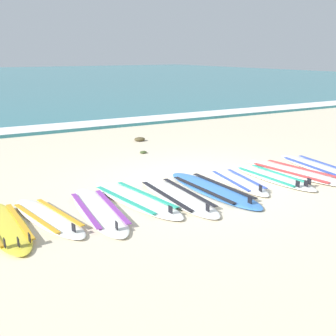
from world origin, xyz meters
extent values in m
plane|color=beige|center=(0.00, 0.00, 0.00)|extent=(80.00, 80.00, 0.00)
cube|color=white|center=(0.00, 7.01, 0.06)|extent=(80.00, 1.25, 0.11)
ellipsoid|color=yellow|center=(-3.60, -0.45, 0.04)|extent=(0.57, 2.18, 0.07)
cube|color=gold|center=(-3.40, -0.45, 0.08)|extent=(0.09, 1.52, 0.01)
cube|color=black|center=(-3.59, -1.30, 0.12)|extent=(0.01, 0.09, 0.11)
cube|color=black|center=(-3.74, -1.24, 0.12)|extent=(0.01, 0.09, 0.11)
cube|color=black|center=(-3.44, -1.24, 0.12)|extent=(0.01, 0.09, 0.11)
ellipsoid|color=silver|center=(-2.99, -0.42, 0.04)|extent=(0.86, 2.10, 0.07)
cube|color=gold|center=(-3.18, -0.45, 0.08)|extent=(0.32, 1.42, 0.01)
cube|color=gold|center=(-2.81, -0.39, 0.08)|extent=(0.32, 1.42, 0.01)
cube|color=black|center=(-2.86, -1.21, 0.12)|extent=(0.03, 0.09, 0.11)
ellipsoid|color=silver|center=(-2.24, -0.52, 0.04)|extent=(0.82, 2.38, 0.07)
cube|color=purple|center=(-2.44, -0.50, 0.08)|extent=(0.25, 1.63, 0.01)
cube|color=purple|center=(-2.03, -0.54, 0.08)|extent=(0.25, 1.63, 0.01)
cube|color=black|center=(-2.33, -1.42, 0.12)|extent=(0.02, 0.09, 0.11)
ellipsoid|color=white|center=(-1.52, -0.33, 0.04)|extent=(0.92, 2.46, 0.07)
cube|color=teal|center=(-1.74, -0.36, 0.08)|extent=(0.31, 1.67, 0.01)
cube|color=teal|center=(-1.31, -0.30, 0.08)|extent=(0.31, 1.67, 0.01)
cube|color=black|center=(-1.39, -1.26, 0.12)|extent=(0.02, 0.09, 0.11)
ellipsoid|color=white|center=(-0.84, -0.54, 0.04)|extent=(0.70, 2.44, 0.07)
cube|color=black|center=(-1.06, -0.53, 0.08)|extent=(0.15, 1.69, 0.01)
cube|color=black|center=(-0.62, -0.55, 0.08)|extent=(0.15, 1.69, 0.01)
cube|color=black|center=(-0.88, -1.48, 0.12)|extent=(0.02, 0.09, 0.11)
ellipsoid|color=#3875CC|center=(-0.11, -0.56, 0.04)|extent=(0.67, 2.49, 0.07)
cube|color=black|center=(-0.34, -0.56, 0.08)|extent=(0.12, 1.74, 0.01)
cube|color=black|center=(0.11, -0.55, 0.08)|extent=(0.12, 1.74, 0.01)
cube|color=black|center=(-0.09, -1.52, 0.12)|extent=(0.01, 0.09, 0.11)
ellipsoid|color=white|center=(0.59, -0.40, 0.04)|extent=(0.79, 1.98, 0.07)
cube|color=#334CB2|center=(0.41, -0.38, 0.08)|extent=(0.28, 1.34, 0.01)
cube|color=#334CB2|center=(0.76, -0.43, 0.08)|extent=(0.28, 1.34, 0.01)
cube|color=black|center=(0.46, -1.15, 0.12)|extent=(0.03, 0.09, 0.11)
ellipsoid|color=white|center=(1.35, -0.50, 0.04)|extent=(0.57, 2.15, 0.07)
cube|color=teal|center=(1.15, -0.51, 0.08)|extent=(0.10, 1.50, 0.01)
cube|color=teal|center=(1.54, -0.50, 0.08)|extent=(0.10, 1.50, 0.01)
cube|color=black|center=(1.36, -1.34, 0.12)|extent=(0.01, 0.09, 0.11)
cube|color=black|center=(1.21, -1.28, 0.12)|extent=(0.01, 0.09, 0.11)
cube|color=black|center=(1.51, -1.28, 0.12)|extent=(0.01, 0.09, 0.11)
ellipsoid|color=silver|center=(1.99, -0.50, 0.04)|extent=(0.95, 2.62, 0.07)
cube|color=#D13838|center=(1.77, -0.53, 0.08)|extent=(0.31, 1.79, 0.01)
cube|color=#D13838|center=(2.22, -0.48, 0.08)|extent=(0.31, 1.79, 0.01)
ellipsoid|color=white|center=(2.72, -0.41, 0.04)|extent=(0.88, 2.38, 0.07)
cube|color=#334CB2|center=(2.51, -0.38, 0.08)|extent=(0.29, 1.63, 0.01)
cube|color=#334CB2|center=(2.93, -0.43, 0.08)|extent=(0.29, 1.63, 0.01)
ellipsoid|color=#4C4228|center=(0.76, 4.08, 0.05)|extent=(0.31, 0.25, 0.11)
ellipsoid|color=#384723|center=(0.17, 2.69, 0.03)|extent=(0.18, 0.14, 0.06)
camera|label=1|loc=(-4.45, -6.44, 2.38)|focal=46.17mm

